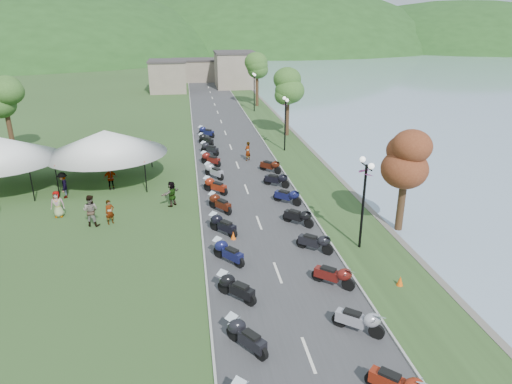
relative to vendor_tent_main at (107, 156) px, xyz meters
name	(u,v)px	position (x,y,z in m)	size (l,w,h in m)	color
road	(231,147)	(10.30, 8.42, -1.99)	(7.00, 120.00, 0.02)	#3D3D40
hills_backdrop	(194,48)	(10.30, 168.42, -2.00)	(360.00, 120.00, 76.00)	#285621
far_building	(196,72)	(8.30, 53.42, 0.50)	(18.00, 16.00, 5.00)	gray
moto_row_left	(227,238)	(8.06, -12.51, -1.45)	(2.60, 52.97, 1.10)	#331411
moto_row_right	(323,258)	(12.67, -15.39, -1.45)	(2.60, 33.43, 1.10)	#331411
vendor_tent_main	(107,156)	(0.00, 0.00, 0.00)	(6.08, 6.08, 4.00)	white
vendor_tent_side	(0,163)	(-7.40, -0.81, 0.00)	(5.75, 5.75, 4.00)	white
tree_lakeside	(405,174)	(18.44, -11.71, 1.51)	(2.53, 2.53, 7.02)	#41722B
pedestrian_a	(111,224)	(1.24, -8.30, -2.00)	(0.56, 0.41, 1.55)	slate
pedestrian_b	(93,225)	(0.16, -8.40, -2.00)	(0.96, 0.53, 1.98)	slate
pedestrian_c	(65,198)	(-2.60, -3.32, -2.00)	(1.21, 0.50, 1.87)	slate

